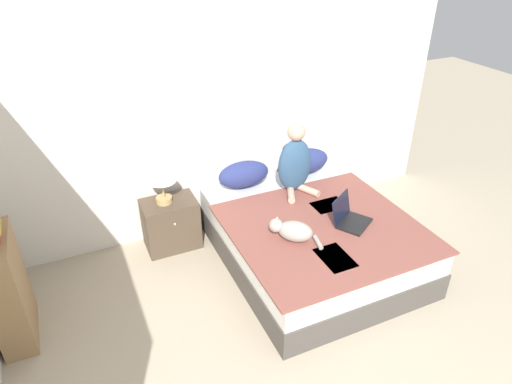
{
  "coord_description": "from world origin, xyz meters",
  "views": [
    {
      "loc": [
        -1.37,
        -0.56,
        2.89
      ],
      "look_at": [
        0.05,
        2.59,
        0.86
      ],
      "focal_mm": 32.0,
      "sensor_mm": 36.0,
      "label": 1
    }
  ],
  "objects_px": {
    "pillow_far": "(305,161)",
    "cat_tabby": "(292,230)",
    "laptop_open": "(350,218)",
    "nightstand": "(171,224)",
    "person_sitting": "(295,163)",
    "table_lamp": "(161,173)",
    "pillow_near": "(244,174)",
    "bookshelf": "(7,289)",
    "bed": "(312,239)"
  },
  "relations": [
    {
      "from": "laptop_open",
      "to": "table_lamp",
      "type": "height_order",
      "value": "table_lamp"
    },
    {
      "from": "bed",
      "to": "pillow_far",
      "type": "relative_size",
      "value": 3.59
    },
    {
      "from": "pillow_near",
      "to": "table_lamp",
      "type": "xyz_separation_m",
      "value": [
        -0.86,
        -0.01,
        0.21
      ]
    },
    {
      "from": "pillow_far",
      "to": "cat_tabby",
      "type": "distance_m",
      "value": 1.28
    },
    {
      "from": "bed",
      "to": "cat_tabby",
      "type": "relative_size",
      "value": 4.95
    },
    {
      "from": "person_sitting",
      "to": "nightstand",
      "type": "height_order",
      "value": "person_sitting"
    },
    {
      "from": "bed",
      "to": "pillow_far",
      "type": "bearing_deg",
      "value": 65.91
    },
    {
      "from": "pillow_near",
      "to": "person_sitting",
      "type": "distance_m",
      "value": 0.56
    },
    {
      "from": "laptop_open",
      "to": "bookshelf",
      "type": "distance_m",
      "value": 2.91
    },
    {
      "from": "table_lamp",
      "to": "bookshelf",
      "type": "relative_size",
      "value": 0.49
    },
    {
      "from": "person_sitting",
      "to": "laptop_open",
      "type": "xyz_separation_m",
      "value": [
        0.18,
        -0.74,
        -0.26
      ]
    },
    {
      "from": "cat_tabby",
      "to": "person_sitting",
      "type": "bearing_deg",
      "value": -77.85
    },
    {
      "from": "bed",
      "to": "table_lamp",
      "type": "height_order",
      "value": "table_lamp"
    },
    {
      "from": "pillow_near",
      "to": "pillow_far",
      "type": "height_order",
      "value": "same"
    },
    {
      "from": "laptop_open",
      "to": "nightstand",
      "type": "relative_size",
      "value": 0.8
    },
    {
      "from": "bed",
      "to": "nightstand",
      "type": "relative_size",
      "value": 3.67
    },
    {
      "from": "table_lamp",
      "to": "bookshelf",
      "type": "xyz_separation_m",
      "value": [
        -1.41,
        -0.65,
        -0.39
      ]
    },
    {
      "from": "person_sitting",
      "to": "laptop_open",
      "type": "distance_m",
      "value": 0.81
    },
    {
      "from": "cat_tabby",
      "to": "nightstand",
      "type": "xyz_separation_m",
      "value": [
        -0.83,
        1.03,
        -0.34
      ]
    },
    {
      "from": "cat_tabby",
      "to": "nightstand",
      "type": "height_order",
      "value": "cat_tabby"
    },
    {
      "from": "person_sitting",
      "to": "cat_tabby",
      "type": "xyz_separation_m",
      "value": [
        -0.43,
        -0.76,
        -0.22
      ]
    },
    {
      "from": "person_sitting",
      "to": "table_lamp",
      "type": "xyz_separation_m",
      "value": [
        -1.29,
        0.29,
        0.03
      ]
    },
    {
      "from": "cat_tabby",
      "to": "nightstand",
      "type": "relative_size",
      "value": 0.74
    },
    {
      "from": "pillow_near",
      "to": "cat_tabby",
      "type": "relative_size",
      "value": 1.38
    },
    {
      "from": "cat_tabby",
      "to": "bookshelf",
      "type": "distance_m",
      "value": 2.31
    },
    {
      "from": "pillow_near",
      "to": "table_lamp",
      "type": "bearing_deg",
      "value": -179.21
    },
    {
      "from": "pillow_far",
      "to": "cat_tabby",
      "type": "bearing_deg",
      "value": -124.59
    },
    {
      "from": "pillow_near",
      "to": "person_sitting",
      "type": "relative_size",
      "value": 0.75
    },
    {
      "from": "pillow_near",
      "to": "pillow_far",
      "type": "distance_m",
      "value": 0.73
    },
    {
      "from": "bed",
      "to": "person_sitting",
      "type": "xyz_separation_m",
      "value": [
        0.07,
        0.52,
        0.57
      ]
    },
    {
      "from": "pillow_near",
      "to": "nightstand",
      "type": "bearing_deg",
      "value": -178.73
    },
    {
      "from": "person_sitting",
      "to": "cat_tabby",
      "type": "distance_m",
      "value": 0.9
    },
    {
      "from": "pillow_far",
      "to": "nightstand",
      "type": "relative_size",
      "value": 1.02
    },
    {
      "from": "laptop_open",
      "to": "nightstand",
      "type": "xyz_separation_m",
      "value": [
        -1.43,
        1.02,
        -0.3
      ]
    },
    {
      "from": "pillow_far",
      "to": "table_lamp",
      "type": "distance_m",
      "value": 1.61
    },
    {
      "from": "pillow_far",
      "to": "table_lamp",
      "type": "relative_size",
      "value": 1.18
    },
    {
      "from": "bed",
      "to": "cat_tabby",
      "type": "xyz_separation_m",
      "value": [
        -0.36,
        -0.23,
        0.35
      ]
    },
    {
      "from": "pillow_far",
      "to": "person_sitting",
      "type": "xyz_separation_m",
      "value": [
        -0.3,
        -0.3,
        0.18
      ]
    },
    {
      "from": "pillow_far",
      "to": "bed",
      "type": "bearing_deg",
      "value": -114.09
    },
    {
      "from": "bed",
      "to": "pillow_far",
      "type": "xyz_separation_m",
      "value": [
        0.37,
        0.82,
        0.39
      ]
    },
    {
      "from": "bed",
      "to": "table_lamp",
      "type": "distance_m",
      "value": 1.59
    },
    {
      "from": "nightstand",
      "to": "bookshelf",
      "type": "bearing_deg",
      "value": -155.93
    },
    {
      "from": "person_sitting",
      "to": "laptop_open",
      "type": "relative_size",
      "value": 1.72
    },
    {
      "from": "cat_tabby",
      "to": "table_lamp",
      "type": "xyz_separation_m",
      "value": [
        -0.86,
        1.04,
        0.25
      ]
    },
    {
      "from": "table_lamp",
      "to": "laptop_open",
      "type": "bearing_deg",
      "value": -34.97
    },
    {
      "from": "person_sitting",
      "to": "bookshelf",
      "type": "bearing_deg",
      "value": -172.27
    },
    {
      "from": "table_lamp",
      "to": "person_sitting",
      "type": "bearing_deg",
      "value": -12.45
    },
    {
      "from": "pillow_near",
      "to": "person_sitting",
      "type": "bearing_deg",
      "value": -34.18
    },
    {
      "from": "bed",
      "to": "person_sitting",
      "type": "height_order",
      "value": "person_sitting"
    },
    {
      "from": "bed",
      "to": "table_lamp",
      "type": "xyz_separation_m",
      "value": [
        -1.22,
        0.81,
        0.6
      ]
    }
  ]
}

